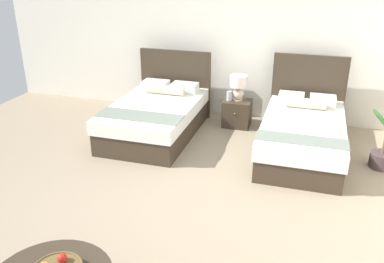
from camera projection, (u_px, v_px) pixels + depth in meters
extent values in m
cube|color=gray|center=(192.00, 203.00, 4.81)|extent=(9.22, 9.76, 0.02)
cube|color=white|center=(245.00, 43.00, 7.00)|extent=(9.22, 0.12, 2.58)
cube|color=#392E21|center=(155.00, 126.00, 6.54)|extent=(1.22, 1.98, 0.34)
cube|color=white|center=(155.00, 110.00, 6.43)|extent=(1.26, 2.02, 0.21)
cube|color=#392E21|center=(175.00, 83.00, 7.27)|extent=(1.28, 0.07, 1.18)
cube|color=white|center=(156.00, 85.00, 7.07)|extent=(0.43, 0.30, 0.14)
cube|color=white|center=(185.00, 87.00, 6.93)|extent=(0.43, 0.30, 0.14)
cylinder|color=beige|center=(165.00, 90.00, 6.79)|extent=(0.66, 0.15, 0.15)
cube|color=slate|center=(139.00, 116.00, 5.87)|extent=(1.27, 0.41, 0.01)
cube|color=#392E21|center=(301.00, 144.00, 5.92)|extent=(1.11, 2.10, 0.31)
cube|color=white|center=(303.00, 128.00, 5.82)|extent=(1.15, 2.14, 0.21)
cube|color=#392E21|center=(308.00, 92.00, 6.69)|extent=(1.18, 0.07, 1.23)
cube|color=white|center=(291.00, 98.00, 6.51)|extent=(0.40, 0.30, 0.14)
cube|color=white|center=(323.00, 101.00, 6.38)|extent=(0.40, 0.30, 0.14)
cylinder|color=beige|center=(306.00, 104.00, 6.23)|extent=(0.60, 0.15, 0.15)
cube|color=slate|center=(301.00, 140.00, 5.17)|extent=(1.16, 0.34, 0.01)
cube|color=#392E21|center=(237.00, 113.00, 6.90)|extent=(0.45, 0.40, 0.45)
sphere|color=tan|center=(235.00, 114.00, 6.69)|extent=(0.02, 0.02, 0.02)
cylinder|color=beige|center=(238.00, 99.00, 6.82)|extent=(0.16, 0.16, 0.02)
ellipsoid|color=beige|center=(238.00, 94.00, 6.79)|extent=(0.18, 0.18, 0.18)
cylinder|color=#99844C|center=(238.00, 87.00, 6.74)|extent=(0.02, 0.02, 0.04)
cylinder|color=#F4DDCD|center=(239.00, 81.00, 6.70)|extent=(0.28, 0.28, 0.19)
cylinder|color=#B4BAC4|center=(229.00, 96.00, 6.78)|extent=(0.09, 0.09, 0.15)
torus|color=#B4BAC4|center=(229.00, 91.00, 6.75)|extent=(0.09, 0.09, 0.01)
sphere|color=red|center=(62.00, 258.00, 3.13)|extent=(0.08, 0.08, 0.08)
cylinder|color=#403332|center=(381.00, 160.00, 5.57)|extent=(0.32, 0.32, 0.21)
ellipsoid|color=#366830|center=(381.00, 118.00, 5.38)|extent=(0.27, 0.10, 0.27)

